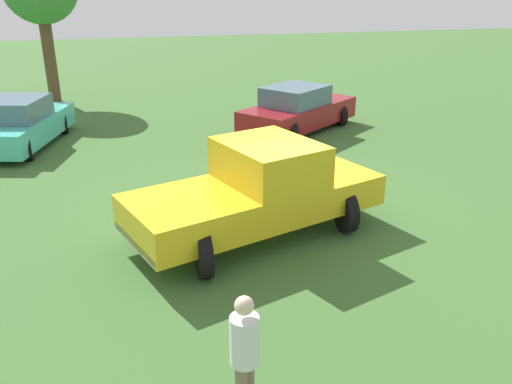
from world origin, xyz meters
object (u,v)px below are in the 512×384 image
Objects in this scene: sedan_near at (21,124)px; sedan_far at (298,110)px; pickup_truck at (262,188)px; person_bystander at (245,353)px.

sedan_far reaches higher than sedan_near.
pickup_truck reaches higher than sedan_far.
sedan_far is at bearing -132.69° from pickup_truck.
sedan_near is at bearing 140.54° from sedan_far.
pickup_truck is 1.14× the size of sedan_far.
sedan_near is 12.68m from person_bystander.
person_bystander is (12.08, 3.88, 0.22)m from sedan_near.
person_bystander is at bearing 53.90° from pickup_truck.
pickup_truck is 4.72m from person_bystander.
sedan_near is (-7.58, -5.32, -0.28)m from pickup_truck.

